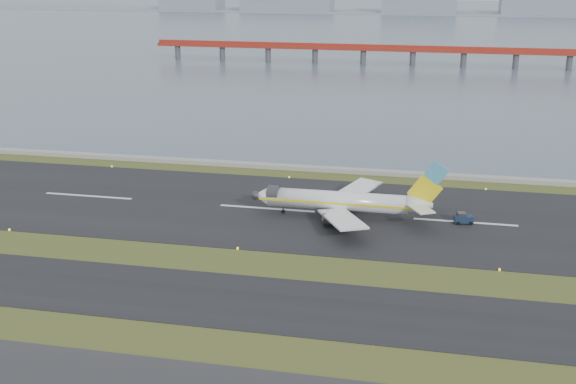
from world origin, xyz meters
name	(u,v)px	position (x,y,z in m)	size (l,w,h in m)	color
ground	(226,266)	(0.00, 0.00, 0.00)	(1000.00, 1000.00, 0.00)	#314518
taxiway_strip	(203,297)	(0.00, -12.00, 0.05)	(1000.00, 18.00, 0.10)	black
runway_strip	(267,209)	(0.00, 30.00, 0.05)	(1000.00, 45.00, 0.10)	black
seawall	(295,168)	(0.00, 60.00, 0.50)	(1000.00, 2.50, 1.00)	gray
bay_water	(398,27)	(0.00, 460.00, 0.00)	(1400.00, 800.00, 1.30)	#485867
red_pier	(413,50)	(20.00, 250.00, 7.28)	(260.00, 5.00, 10.20)	#A0291B
far_shoreline	(423,6)	(13.62, 620.00, 6.07)	(1400.00, 80.00, 60.50)	gray
airliner	(345,201)	(16.38, 27.95, 3.46)	(38.52, 32.89, 12.80)	white
pushback_tug	(463,218)	(39.50, 29.34, 1.11)	(3.90, 2.73, 2.29)	#16263D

